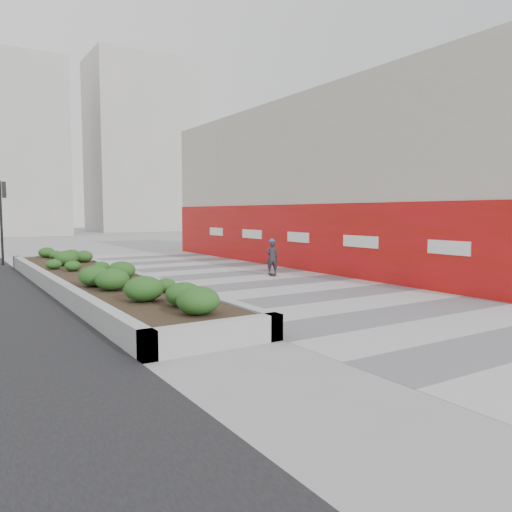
{
  "coord_description": "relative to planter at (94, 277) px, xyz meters",
  "views": [
    {
      "loc": [
        -9.85,
        -10.21,
        2.63
      ],
      "look_at": [
        -0.51,
        4.56,
        1.1
      ],
      "focal_mm": 35.0,
      "sensor_mm": 36.0,
      "label": 1
    }
  ],
  "objects": [
    {
      "name": "traffic_signal_near",
      "position": [
        -1.73,
        10.5,
        2.34
      ],
      "size": [
        0.33,
        0.28,
        4.2
      ],
      "color": "black",
      "rests_on": "ground"
    },
    {
      "name": "distant_bldg_north_r",
      "position": [
        20.5,
        53.0,
        11.58
      ],
      "size": [
        14.0,
        10.0,
        24.0
      ],
      "primitive_type": "cube",
      "color": "#ADAAA3",
      "rests_on": "ground"
    },
    {
      "name": "ground",
      "position": [
        5.5,
        -7.0,
        -0.42
      ],
      "size": [
        160.0,
        160.0,
        0.0
      ],
      "primitive_type": "plane",
      "color": "gray",
      "rests_on": "ground"
    },
    {
      "name": "planter",
      "position": [
        0.0,
        0.0,
        0.0
      ],
      "size": [
        3.0,
        18.0,
        0.9
      ],
      "color": "#9E9EA0",
      "rests_on": "ground"
    },
    {
      "name": "manhole_cover",
      "position": [
        6.0,
        -4.0,
        -0.42
      ],
      "size": [
        0.44,
        0.44,
        0.01
      ],
      "primitive_type": "cylinder",
      "color": "#595654",
      "rests_on": "ground"
    },
    {
      "name": "skateboarder",
      "position": [
        7.22,
        -0.16,
        0.37
      ],
      "size": [
        0.6,
        0.75,
        1.55
      ],
      "rotation": [
        0.0,
        0.0,
        -0.3
      ],
      "color": "beige",
      "rests_on": "ground"
    },
    {
      "name": "building",
      "position": [
        12.48,
        1.98,
        3.56
      ],
      "size": [
        6.04,
        24.08,
        8.0
      ],
      "color": "#BEB0A2",
      "rests_on": "ground"
    },
    {
      "name": "walkway",
      "position": [
        5.5,
        -4.0,
        -0.41
      ],
      "size": [
        8.0,
        36.0,
        0.01
      ],
      "primitive_type": "cube",
      "color": "#A8A8AD",
      "rests_on": "ground"
    }
  ]
}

